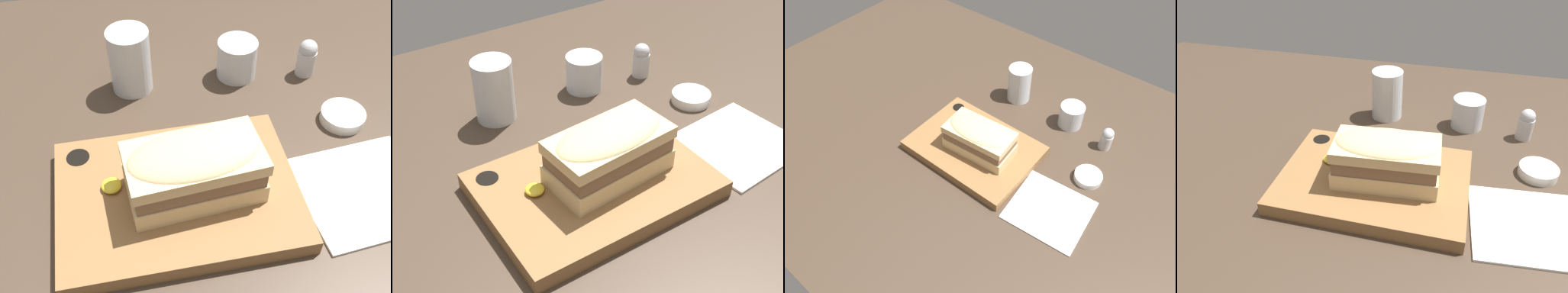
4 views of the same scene
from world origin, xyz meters
The scene contains 9 objects.
dining_table centered at (0.00, 0.00, 1.00)cm, with size 156.24×101.26×2.00cm.
serving_board centered at (-0.76, -3.19, 3.21)cm, with size 30.24×21.80×2.46cm.
sandwich centered at (1.37, -3.68, 8.67)cm, with size 16.96×9.88×7.92cm.
mustard_dollop centered at (-8.74, -1.40, 4.91)cm, with size 2.54×2.54×1.02cm.
water_glass centered at (-3.88, 20.46, 6.45)cm, with size 6.41×6.41×10.26cm.
wine_glass centered at (13.02, 20.29, 4.88)cm, with size 6.37×6.37×6.23cm.
napkin centered at (23.44, -6.48, 2.20)cm, with size 18.10×16.83×0.40cm.
salt_shaker centered at (24.11, 18.43, 5.17)cm, with size 3.06×3.06×6.29cm.
condiment_dish centered at (25.80, 6.64, 2.84)cm, with size 6.54×6.54×1.69cm.
Camera 3 is at (40.28, -51.78, 74.11)cm, focal length 35.00 mm.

